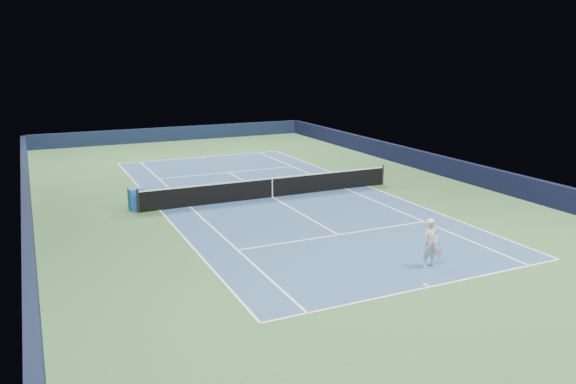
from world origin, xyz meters
name	(u,v)px	position (x,y,z in m)	size (l,w,h in m)	color
ground	(272,197)	(0.00, 0.00, 0.00)	(40.00, 40.00, 0.00)	#305830
wall_far	(173,134)	(0.00, 19.82, 0.55)	(22.00, 0.35, 1.10)	#111A33
wall_right	(448,167)	(10.82, 0.00, 0.55)	(0.35, 40.00, 1.10)	black
wall_left	(27,212)	(-10.82, 0.00, 0.55)	(0.35, 40.00, 1.10)	black
court_surface	(272,197)	(0.00, 0.00, 0.00)	(10.97, 23.77, 0.01)	navy
baseline_far	(202,157)	(0.00, 11.88, 0.01)	(10.97, 0.08, 0.00)	white
baseline_near	(430,287)	(0.00, -11.88, 0.01)	(10.97, 0.08, 0.00)	white
sideline_doubles_right	(368,186)	(5.49, 0.00, 0.01)	(0.08, 23.77, 0.00)	white
sideline_doubles_left	(160,210)	(-5.49, 0.00, 0.01)	(0.08, 23.77, 0.00)	white
sideline_singles_right	(345,189)	(4.12, 0.00, 0.01)	(0.08, 23.77, 0.00)	white
sideline_singles_left	(190,207)	(-4.12, 0.00, 0.01)	(0.08, 23.77, 0.00)	white
service_line_far	(229,172)	(0.00, 6.40, 0.01)	(8.23, 0.08, 0.00)	white
service_line_near	(338,235)	(0.00, -6.40, 0.01)	(8.23, 0.08, 0.00)	white
center_service_line	(272,197)	(0.00, 0.00, 0.01)	(0.08, 12.80, 0.00)	white
center_mark_far	(203,157)	(0.00, 11.73, 0.01)	(0.08, 0.30, 0.00)	white
center_mark_near	(426,285)	(0.00, -11.73, 0.01)	(0.08, 0.30, 0.00)	white
tennis_net	(272,187)	(0.00, 0.00, 0.50)	(12.90, 0.10, 1.07)	black
sponsor_cube	(136,199)	(-6.40, 0.52, 0.49)	(0.65, 0.60, 0.98)	blue
tennis_player	(431,243)	(1.06, -10.54, 0.82)	(0.78, 1.25, 2.01)	silver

